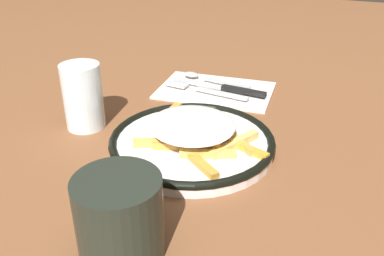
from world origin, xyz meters
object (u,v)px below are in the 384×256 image
object	(u,v)px
coffee_mug	(120,217)
fork	(205,90)
water_glass	(83,96)
spoon	(205,78)
plate	(192,143)
knife	(224,88)
fries_heap	(194,129)
napkin	(215,89)

from	to	relation	value
coffee_mug	fork	bearing A→B (deg)	7.47
water_glass	spoon	bearing A→B (deg)	-25.81
fork	coffee_mug	bearing A→B (deg)	-172.53
plate	knife	size ratio (longest dim) A/B	1.20
fries_heap	water_glass	distance (m)	0.20
napkin	fork	world-z (taller)	fork
coffee_mug	spoon	bearing A→B (deg)	9.14
spoon	water_glass	xyz separation A→B (m)	(-0.25, 0.12, 0.04)
plate	fork	xyz separation A→B (m)	(0.20, 0.05, -0.00)
plate	water_glass	bearing A→B (deg)	87.24
fries_heap	spoon	size ratio (longest dim) A/B	1.43
spoon	coffee_mug	bearing A→B (deg)	-170.86
fries_heap	knife	distance (m)	0.23
napkin	coffee_mug	size ratio (longest dim) A/B	1.85
plate	coffee_mug	bearing A→B (deg)	-178.32
knife	coffee_mug	world-z (taller)	coffee_mug
spoon	knife	bearing A→B (deg)	-123.53
fries_heap	spoon	world-z (taller)	fries_heap
knife	spoon	world-z (taller)	spoon
napkin	fries_heap	bearing A→B (deg)	-169.93
fries_heap	spoon	distance (m)	0.28
plate	knife	world-z (taller)	plate
fork	napkin	bearing A→B (deg)	-24.68
napkin	knife	bearing A→B (deg)	-96.20
fork	water_glass	world-z (taller)	water_glass
knife	water_glass	xyz separation A→B (m)	(-0.22, 0.18, 0.04)
napkin	coffee_mug	bearing A→B (deg)	-174.46
plate	spoon	world-z (taller)	plate
plate	fries_heap	bearing A→B (deg)	-94.36
knife	napkin	bearing A→B (deg)	83.80
plate	spoon	bearing A→B (deg)	15.28
fork	spoon	world-z (taller)	spoon
fork	water_glass	xyz separation A→B (m)	(-0.20, 0.15, 0.04)
napkin	plate	bearing A→B (deg)	-170.73
fork	coffee_mug	distance (m)	0.44
napkin	spoon	bearing A→B (deg)	46.03
spoon	water_glass	bearing A→B (deg)	154.19
knife	water_glass	world-z (taller)	water_glass
plate	spoon	xyz separation A→B (m)	(0.26, 0.07, -0.00)
water_glass	coffee_mug	size ratio (longest dim) A/B	0.90
water_glass	fork	bearing A→B (deg)	-36.72
fries_heap	coffee_mug	bearing A→B (deg)	-179.17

